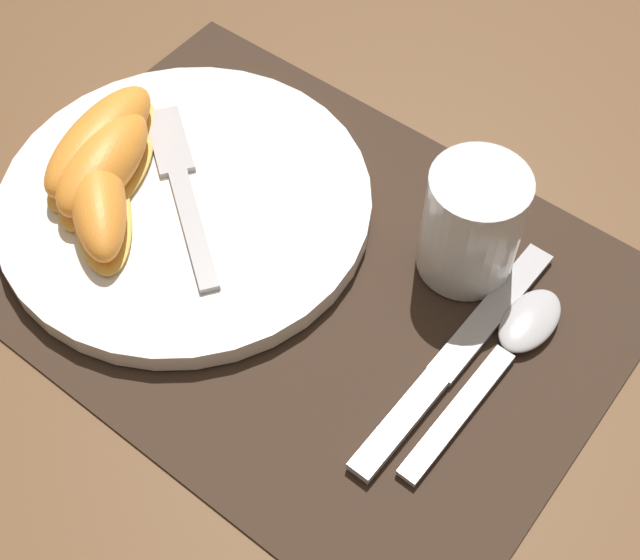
{
  "coord_description": "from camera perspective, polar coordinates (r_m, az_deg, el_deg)",
  "views": [
    {
      "loc": [
        0.24,
        -0.28,
        0.52
      ],
      "look_at": [
        0.03,
        -0.01,
        0.02
      ],
      "focal_mm": 50.0,
      "sensor_mm": 36.0,
      "label": 1
    }
  ],
  "objects": [
    {
      "name": "fork",
      "position": [
        0.66,
        -8.95,
        6.34
      ],
      "size": [
        0.15,
        0.12,
        0.0
      ],
      "color": "#BCBCC1",
      "rests_on": "plate"
    },
    {
      "name": "citrus_wedge_1",
      "position": [
        0.67,
        -13.68,
        7.15
      ],
      "size": [
        0.08,
        0.12,
        0.04
      ],
      "color": "#F7C656",
      "rests_on": "plate"
    },
    {
      "name": "knife",
      "position": [
        0.59,
        8.43,
        -5.09
      ],
      "size": [
        0.02,
        0.22,
        0.01
      ],
      "color": "#BCBCC1",
      "rests_on": "placemat"
    },
    {
      "name": "citrus_wedge_2",
      "position": [
        0.65,
        -14.01,
        5.05
      ],
      "size": [
        0.12,
        0.11,
        0.04
      ],
      "color": "#F7C656",
      "rests_on": "plate"
    },
    {
      "name": "citrus_wedge_0",
      "position": [
        0.68,
        -13.9,
        8.5
      ],
      "size": [
        0.07,
        0.13,
        0.04
      ],
      "color": "#F7C656",
      "rests_on": "plate"
    },
    {
      "name": "juice_glass",
      "position": [
        0.61,
        9.65,
        3.28
      ],
      "size": [
        0.07,
        0.07,
        0.09
      ],
      "color": "silver",
      "rests_on": "placemat"
    },
    {
      "name": "placemat",
      "position": [
        0.63,
        -1.64,
        0.62
      ],
      "size": [
        0.45,
        0.33,
        0.0
      ],
      "color": "#38281E",
      "rests_on": "ground_plane"
    },
    {
      "name": "spoon",
      "position": [
        0.6,
        12.15,
        -4.04
      ],
      "size": [
        0.03,
        0.17,
        0.01
      ],
      "color": "#BCBCC1",
      "rests_on": "placemat"
    },
    {
      "name": "ground_plane",
      "position": [
        0.63,
        -1.64,
        0.51
      ],
      "size": [
        3.0,
        3.0,
        0.0
      ],
      "primitive_type": "plane",
      "color": "brown"
    },
    {
      "name": "plate",
      "position": [
        0.66,
        -8.59,
        4.93
      ],
      "size": [
        0.27,
        0.27,
        0.02
      ],
      "color": "white",
      "rests_on": "placemat"
    }
  ]
}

